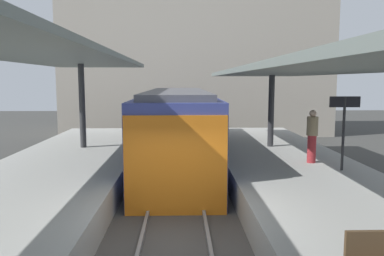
{
  "coord_description": "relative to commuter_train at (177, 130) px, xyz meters",
  "views": [
    {
      "loc": [
        0.13,
        -7.8,
        3.66
      ],
      "look_at": [
        0.55,
        6.26,
        1.94
      ],
      "focal_mm": 36.12,
      "sensor_mm": 36.0,
      "label": 1
    }
  ],
  "objects": [
    {
      "name": "rail_far_side",
      "position": [
        0.72,
        -7.34,
        -1.46
      ],
      "size": [
        0.08,
        28.0,
        0.14
      ],
      "primitive_type": "cube",
      "color": "slate",
      "rests_on": "track_ballast"
    },
    {
      "name": "passenger_near_bench",
      "position": [
        4.41,
        -2.83,
        0.17
      ],
      "size": [
        0.36,
        0.36,
        1.73
      ],
      "color": "maroon",
      "rests_on": "platform_right"
    },
    {
      "name": "ground_plane",
      "position": [
        0.0,
        -7.34,
        -1.73
      ],
      "size": [
        80.0,
        80.0,
        0.0
      ],
      "primitive_type": "plane",
      "color": "#383835"
    },
    {
      "name": "commuter_train",
      "position": [
        0.0,
        0.0,
        0.0
      ],
      "size": [
        2.78,
        11.01,
        3.1
      ],
      "color": "#38428C",
      "rests_on": "track_ballast"
    },
    {
      "name": "station_building_backdrop",
      "position": [
        1.24,
        12.66,
        3.77
      ],
      "size": [
        18.0,
        6.0,
        11.0
      ],
      "primitive_type": "cube",
      "color": "#A89E8E",
      "rests_on": "ground_plane"
    },
    {
      "name": "rail_near_side",
      "position": [
        -0.72,
        -7.34,
        -1.46
      ],
      "size": [
        0.08,
        28.0,
        0.14
      ],
      "primitive_type": "cube",
      "color": "slate",
      "rests_on": "track_ballast"
    },
    {
      "name": "canopy_right",
      "position": [
        3.8,
        -5.94,
        2.21
      ],
      "size": [
        4.18,
        21.0,
        3.06
      ],
      "color": "#333335",
      "rests_on": "platform_right"
    },
    {
      "name": "platform_right",
      "position": [
        3.8,
        -7.34,
        -1.23
      ],
      "size": [
        4.4,
        28.0,
        1.0
      ],
      "primitive_type": "cube",
      "color": "#9E9E99",
      "rests_on": "ground_plane"
    },
    {
      "name": "track_ballast",
      "position": [
        0.0,
        -7.34,
        -1.63
      ],
      "size": [
        3.2,
        28.0,
        0.2
      ],
      "primitive_type": "cube",
      "color": "#423F3D",
      "rests_on": "ground_plane"
    },
    {
      "name": "canopy_left",
      "position": [
        -3.8,
        -5.94,
        2.64
      ],
      "size": [
        4.18,
        21.0,
        3.49
      ],
      "color": "#333335",
      "rests_on": "platform_left"
    },
    {
      "name": "platform_sign",
      "position": [
        4.96,
        -3.93,
        0.9
      ],
      "size": [
        0.9,
        0.08,
        2.21
      ],
      "color": "#262628",
      "rests_on": "platform_right"
    }
  ]
}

